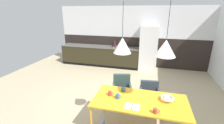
{
  "coord_description": "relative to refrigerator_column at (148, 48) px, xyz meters",
  "views": [
    {
      "loc": [
        0.91,
        -3.36,
        2.41
      ],
      "look_at": [
        -0.22,
        0.85,
        0.96
      ],
      "focal_mm": 24.74,
      "sensor_mm": 36.0,
      "label": 1
    }
  ],
  "objects": [
    {
      "name": "ground_plane",
      "position": [
        -0.75,
        -3.09,
        -0.92
      ],
      "size": [
        9.13,
        9.13,
        0.0
      ],
      "primitive_type": "plane",
      "color": "tan"
    },
    {
      "name": "back_wall_splashback_dark",
      "position": [
        -0.75,
        0.36,
        -0.27
      ],
      "size": [
        6.63,
        0.12,
        1.31
      ],
      "primitive_type": "cube",
      "color": "black",
      "rests_on": "ground"
    },
    {
      "name": "back_wall_panel_upper",
      "position": [
        -0.75,
        0.36,
        1.03
      ],
      "size": [
        6.63,
        0.12,
        1.31
      ],
      "primitive_type": "cube",
      "color": "silver",
      "rests_on": "back_wall_splashback_dark"
    },
    {
      "name": "kitchen_counter",
      "position": [
        -2.15,
        -0.0,
        -0.48
      ],
      "size": [
        3.57,
        0.63,
        0.89
      ],
      "color": "#2C2818",
      "rests_on": "ground"
    },
    {
      "name": "refrigerator_column",
      "position": [
        0.0,
        0.0,
        0.0
      ],
      "size": [
        0.71,
        0.6,
        1.85
      ],
      "primitive_type": "cube",
      "color": "silver",
      "rests_on": "ground"
    },
    {
      "name": "dining_table",
      "position": [
        0.0,
        -3.74,
        -0.24
      ],
      "size": [
        1.85,
        0.91,
        0.73
      ],
      "color": "gold",
      "rests_on": "ground"
    },
    {
      "name": "armchair_near_window",
      "position": [
        -0.55,
        -2.81,
        -0.43
      ],
      "size": [
        0.58,
        0.57,
        0.8
      ],
      "rotation": [
        0.0,
        0.0,
        3.38
      ],
      "color": "#353E40",
      "rests_on": "ground"
    },
    {
      "name": "armchair_head_of_table",
      "position": [
        0.18,
        -2.89,
        -0.46
      ],
      "size": [
        0.54,
        0.52,
        0.72
      ],
      "rotation": [
        0.0,
        0.0,
        3.27
      ],
      "color": "#353E40",
      "rests_on": "ground"
    },
    {
      "name": "fruit_bowl",
      "position": [
        0.52,
        -3.62,
        -0.14
      ],
      "size": [
        0.26,
        0.26,
        0.08
      ],
      "color": "silver",
      "rests_on": "dining_table"
    },
    {
      "name": "open_book",
      "position": [
        -0.12,
        -4.0,
        -0.19
      ],
      "size": [
        0.27,
        0.21,
        0.02
      ],
      "color": "white",
      "rests_on": "dining_table"
    },
    {
      "name": "mug_short_terracotta",
      "position": [
        0.29,
        -4.08,
        -0.15
      ],
      "size": [
        0.11,
        0.07,
        0.09
      ],
      "color": "#B23D33",
      "rests_on": "dining_table"
    },
    {
      "name": "mug_glass_clear",
      "position": [
        -0.62,
        -3.72,
        -0.15
      ],
      "size": [
        0.12,
        0.08,
        0.1
      ],
      "color": "#B23D33",
      "rests_on": "dining_table"
    },
    {
      "name": "mug_tall_blue",
      "position": [
        -0.44,
        -3.79,
        -0.15
      ],
      "size": [
        0.13,
        0.08,
        0.1
      ],
      "color": "#335B93",
      "rests_on": "dining_table"
    },
    {
      "name": "mug_white_ceramic",
      "position": [
        -0.39,
        -3.47,
        -0.15
      ],
      "size": [
        0.12,
        0.08,
        0.08
      ],
      "color": "#335B93",
      "rests_on": "dining_table"
    },
    {
      "name": "cooking_pot",
      "position": [
        -1.18,
        -0.06,
        0.04
      ],
      "size": [
        0.23,
        0.23,
        0.17
      ],
      "color": "black",
      "rests_on": "kitchen_counter"
    },
    {
      "name": "bottle_spice_small",
      "position": [
        -1.56,
        0.05,
        0.07
      ],
      "size": [
        0.07,
        0.07,
        0.26
      ],
      "color": "black",
      "rests_on": "kitchen_counter"
    },
    {
      "name": "bottle_oil_tall",
      "position": [
        -1.45,
        0.03,
        0.1
      ],
      "size": [
        0.07,
        0.07,
        0.3
      ],
      "color": "maroon",
      "rests_on": "kitchen_counter"
    },
    {
      "name": "pendant_lamp_over_table_near",
      "position": [
        -0.37,
        -3.78,
        0.9
      ],
      "size": [
        0.32,
        0.32,
        0.88
      ],
      "color": "black"
    },
    {
      "name": "pendant_lamp_over_table_far",
      "position": [
        0.37,
        -3.78,
        0.89
      ],
      "size": [
        0.35,
        0.35,
        0.89
      ],
      "color": "black"
    }
  ]
}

